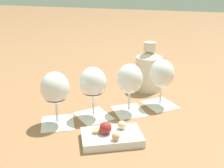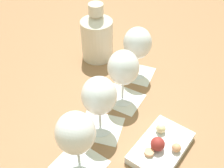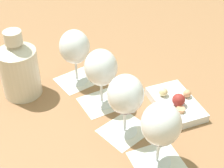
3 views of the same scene
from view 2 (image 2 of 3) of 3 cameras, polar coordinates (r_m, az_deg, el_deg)
The scene contains 11 objects.
ground_plane at distance 0.83m, azimuth 0.11°, elevation -5.62°, with size 8.00×8.00×0.00m, color #936642.
tasting_card_0 at distance 0.96m, azimuth 4.77°, elevation 2.18°, with size 0.16×0.16×0.00m.
tasting_card_1 at distance 0.87m, azimuth 2.10°, elevation -3.03°, with size 0.16×0.15×0.00m.
tasting_card_2 at distance 0.79m, azimuth -2.36°, elevation -8.81°, with size 0.15×0.16×0.00m.
tasting_card_3 at distance 0.72m, azimuth -6.57°, elevation -15.93°, with size 0.15×0.15×0.00m.
wine_glass_0 at distance 0.90m, azimuth 5.18°, elevation 7.87°, with size 0.09×0.09×0.17m.
wine_glass_1 at distance 0.79m, azimuth 2.30°, elevation 2.92°, with size 0.09×0.09×0.17m.
wine_glass_2 at distance 0.71m, azimuth -2.61°, elevation -2.83°, with size 0.09×0.09×0.17m.
wine_glass_3 at distance 0.63m, azimuth -7.37°, elevation -10.27°, with size 0.09×0.09×0.17m.
ceramic_vase at distance 0.99m, azimuth -3.07°, elevation 9.83°, with size 0.11×0.11×0.21m.
snack_dish at distance 0.74m, azimuth 9.93°, elevation -12.43°, with size 0.18×0.20×0.06m.
Camera 2 is at (0.52, -0.22, 0.61)m, focal length 45.00 mm.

